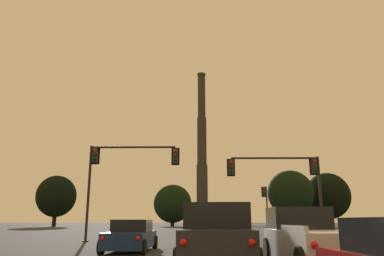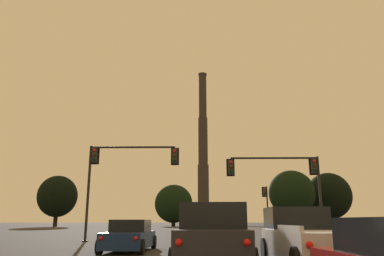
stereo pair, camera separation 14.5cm
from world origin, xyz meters
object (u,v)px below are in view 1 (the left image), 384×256
object	(u,v)px
traffic_light_far_right	(266,202)
traffic_light_overhead_right	(288,175)
suv_center_lane_second	(217,238)
sedan_left_lane_front	(131,236)
smokestack	(202,162)
traffic_light_overhead_left	(119,167)
pickup_truck_right_lane_second	(311,240)

from	to	relation	value
traffic_light_far_right	traffic_light_overhead_right	xyz separation A→B (m)	(-2.09, -20.57, 0.84)
suv_center_lane_second	sedan_left_lane_front	size ratio (longest dim) A/B	1.05
suv_center_lane_second	smokestack	xyz separation A→B (m)	(1.30, 126.77, 21.71)
smokestack	traffic_light_far_right	bearing A→B (deg)	-85.89
sedan_left_lane_front	traffic_light_far_right	size ratio (longest dim) A/B	0.86
traffic_light_overhead_left	traffic_light_overhead_right	size ratio (longest dim) A/B	0.99
sedan_left_lane_front	suv_center_lane_second	bearing A→B (deg)	-60.62
smokestack	sedan_left_lane_front	bearing A→B (deg)	-92.37
traffic_light_overhead_right	smokestack	size ratio (longest dim) A/B	0.11
sedan_left_lane_front	traffic_light_overhead_right	bearing A→B (deg)	41.83
sedan_left_lane_front	traffic_light_far_right	xyz separation A→B (m)	(11.52, 28.71, 2.96)
suv_center_lane_second	traffic_light_overhead_right	world-z (taller)	traffic_light_overhead_right
suv_center_lane_second	smokestack	bearing A→B (deg)	92.14
sedan_left_lane_front	traffic_light_overhead_left	size ratio (longest dim) A/B	0.72
sedan_left_lane_front	traffic_light_far_right	bearing A→B (deg)	69.17
traffic_light_far_right	traffic_light_overhead_right	bearing A→B (deg)	-95.79
suv_center_lane_second	traffic_light_overhead_right	distance (m)	16.40
pickup_truck_right_lane_second	traffic_light_overhead_right	distance (m)	15.31
sedan_left_lane_front	traffic_light_overhead_left	bearing A→B (deg)	107.69
traffic_light_overhead_left	traffic_light_far_right	distance (m)	25.08
traffic_light_overhead_right	smokestack	world-z (taller)	smokestack
pickup_truck_right_lane_second	sedan_left_lane_front	xyz separation A→B (m)	(-6.50, 6.43, -0.14)
sedan_left_lane_front	traffic_light_overhead_right	world-z (taller)	traffic_light_overhead_right
traffic_light_overhead_left	smokestack	distance (m)	113.72
suv_center_lane_second	traffic_light_far_right	bearing A→B (deg)	80.24
sedan_left_lane_front	smokestack	xyz separation A→B (m)	(4.96, 119.99, 21.94)
sedan_left_lane_front	traffic_light_overhead_left	xyz separation A→B (m)	(-2.36, 7.87, 4.37)
suv_center_lane_second	smokestack	distance (m)	128.62
suv_center_lane_second	sedan_left_lane_front	xyz separation A→B (m)	(-3.66, 6.78, -0.23)
suv_center_lane_second	pickup_truck_right_lane_second	world-z (taller)	suv_center_lane_second
traffic_light_far_right	smokestack	distance (m)	93.46
smokestack	traffic_light_overhead_left	bearing A→B (deg)	-93.73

